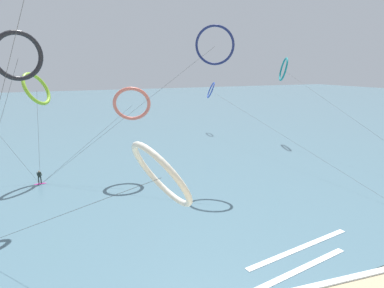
# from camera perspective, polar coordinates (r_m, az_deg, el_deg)

# --- Properties ---
(sea_water) EXTENTS (400.00, 200.00, 0.08)m
(sea_water) POSITION_cam_1_polar(r_m,az_deg,el_deg) (115.24, -17.97, 5.45)
(sea_water) COLOR slate
(sea_water) RESTS_ON ground
(surfer_magenta) EXTENTS (1.40, 0.63, 1.70)m
(surfer_magenta) POSITION_cam_1_polar(r_m,az_deg,el_deg) (44.45, -24.55, -5.31)
(surfer_magenta) COLOR #CC288E
(surfer_magenta) RESTS_ON ground
(kite_teal) EXTENTS (3.40, 35.84, 15.70)m
(kite_teal) POSITION_cam_1_polar(r_m,az_deg,el_deg) (66.20, 15.36, 12.17)
(kite_teal) COLOR teal
(kite_teal) RESTS_ON ground
(kite_lime) EXTENTS (4.46, 5.73, 13.34)m
(kite_lime) POSITION_cam_1_polar(r_m,az_deg,el_deg) (45.77, -25.00, 8.52)
(kite_lime) COLOR #8CC62D
(kite_lime) RESTS_ON ground
(kite_navy) EXTENTS (22.28, 8.47, 18.68)m
(kite_navy) POSITION_cam_1_polar(r_m,az_deg,el_deg) (40.73, 3.86, 16.44)
(kite_navy) COLOR navy
(kite_navy) RESTS_ON ground
(kite_coral) EXTENTS (13.80, 3.50, 11.65)m
(kite_coral) POSITION_cam_1_polar(r_m,az_deg,el_deg) (42.38, -10.24, 6.73)
(kite_coral) COLOR #EA7260
(kite_coral) RESTS_ON ground
(kite_cobalt) EXTENTS (4.30, 49.24, 10.77)m
(kite_cobalt) POSITION_cam_1_polar(r_m,az_deg,el_deg) (73.40, 3.30, 9.13)
(kite_cobalt) COLOR #2647B7
(kite_cobalt) RESTS_ON ground
(kite_charcoal) EXTENTS (7.31, 7.20, 17.09)m
(kite_charcoal) POSITION_cam_1_polar(r_m,az_deg,el_deg) (34.54, -27.57, 13.17)
(kite_charcoal) COLOR black
(kite_charcoal) RESTS_ON ground
(kite_ivory) EXTENTS (13.99, 14.29, 10.13)m
(kite_ivory) POSITION_cam_1_polar(r_m,az_deg,el_deg) (18.64, -5.28, -5.26)
(kite_ivory) COLOR silver
(kite_ivory) RESTS_ON ground
(wave_crest_near) EXTENTS (12.41, 1.92, 0.12)m
(wave_crest_near) POSITION_cam_1_polar(r_m,az_deg,el_deg) (24.83, 20.48, -21.72)
(wave_crest_near) COLOR white
(wave_crest_near) RESTS_ON ground
(wave_crest_far) EXTENTS (10.83, 1.92, 0.12)m
(wave_crest_far) POSITION_cam_1_polar(r_m,az_deg,el_deg) (28.56, 17.93, -16.63)
(wave_crest_far) COLOR white
(wave_crest_far) RESTS_ON ground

